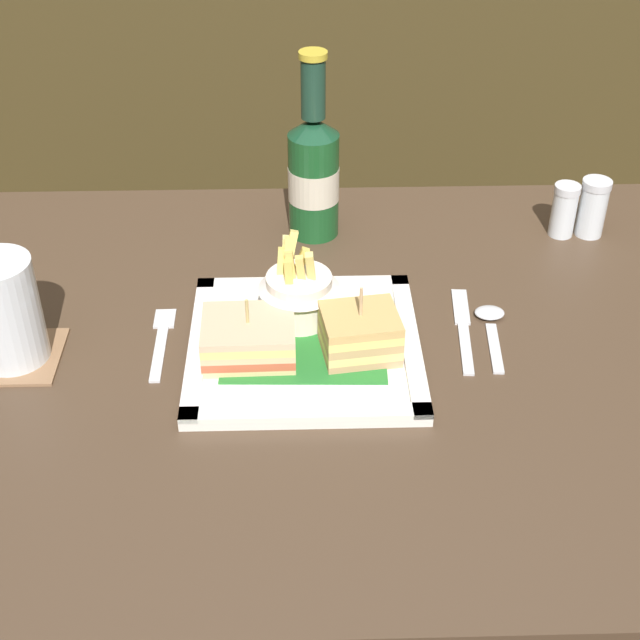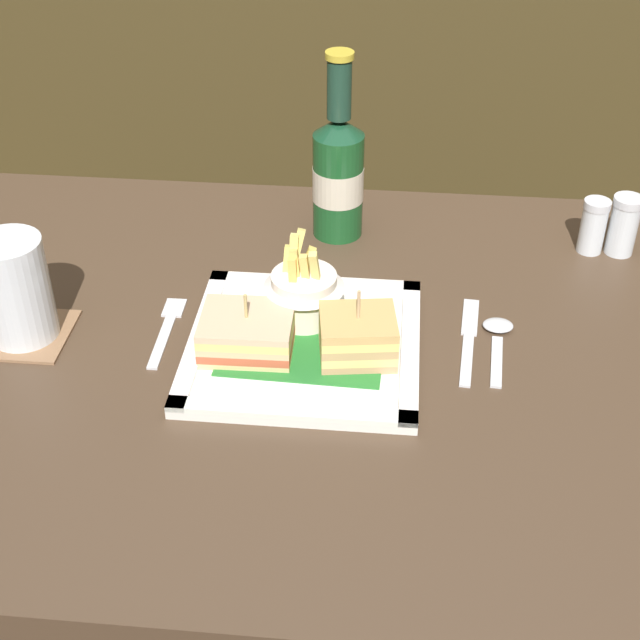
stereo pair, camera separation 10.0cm
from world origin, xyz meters
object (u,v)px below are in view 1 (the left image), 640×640
pepper_shaker (592,211)px  knife (463,326)px  water_glass (6,317)px  beer_bottle (314,171)px  sandwich_half_left (249,338)px  fries_cup (299,289)px  fork (162,339)px  dining_table (334,423)px  salt_shaker (563,213)px  sandwich_half_right (360,334)px  square_plate (304,347)px  spoon (491,321)px

pepper_shaker → knife: bearing=-134.2°
water_glass → beer_bottle: bearing=38.3°
sandwich_half_left → beer_bottle: beer_bottle is taller
beer_bottle → pepper_shaker: bearing=-2.3°
water_glass → pepper_shaker: water_glass is taller
fries_cup → fork: (-0.16, -0.02, -0.05)m
sandwich_half_left → beer_bottle: bearing=74.6°
dining_table → fries_cup: bearing=134.9°
fork → salt_shaker: size_ratio=1.83×
water_glass → salt_shaker: 0.71m
dining_table → sandwich_half_right: 0.16m
water_glass → knife: bearing=5.0°
water_glass → fork: size_ratio=0.91×
fries_cup → square_plate: bearing=-83.6°
knife → fries_cup: bearing=177.7°
sandwich_half_right → spoon: (0.16, 0.06, -0.03)m
beer_bottle → spoon: (0.20, -0.22, -0.09)m
sandwich_half_left → fries_cup: (0.05, 0.06, 0.02)m
beer_bottle → sandwich_half_right: bearing=-81.0°
square_plate → fork: square_plate is taller
dining_table → square_plate: square_plate is taller
square_plate → beer_bottle: bearing=86.4°
fries_cup → knife: bearing=-2.3°
sandwich_half_right → salt_shaker: sandwich_half_right is taller
fries_cup → knife: fries_cup is taller
square_plate → spoon: size_ratio=2.12×
spoon → salt_shaker: bearing=57.3°
square_plate → sandwich_half_left: (-0.06, -0.02, 0.03)m
dining_table → sandwich_half_left: size_ratio=13.58×
sandwich_half_right → fork: (-0.22, 0.04, -0.03)m
water_glass → salt_shaker: (0.67, 0.25, -0.02)m
knife → pepper_shaker: 0.29m
knife → pepper_shaker: bearing=45.8°
sandwich_half_right → pepper_shaker: bearing=39.0°
sandwich_half_right → knife: bearing=24.7°
fries_cup → spoon: size_ratio=0.89×
fries_cup → beer_bottle: bearing=84.2°
dining_table → spoon: (0.18, 0.04, 0.12)m
water_glass → pepper_shaker: (0.70, 0.25, -0.02)m
sandwich_half_right → beer_bottle: bearing=99.0°
sandwich_half_right → water_glass: water_glass is taller
square_plate → spoon: bearing=11.6°
dining_table → knife: knife is taller
dining_table → square_plate: (-0.04, -0.01, 0.12)m
sandwich_half_left → fork: 0.11m
water_glass → square_plate: bearing=0.6°
spoon → sandwich_half_left: bearing=-167.7°
water_glass → pepper_shaker: size_ratio=1.53×
dining_table → water_glass: (-0.35, -0.01, 0.17)m
fries_cup → pepper_shaker: (0.39, 0.20, -0.02)m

